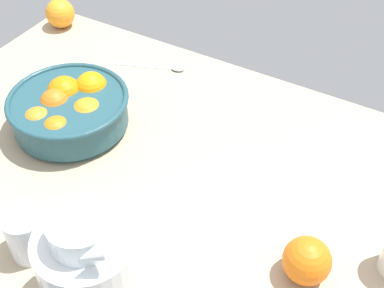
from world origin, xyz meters
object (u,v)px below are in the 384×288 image
Objects in this scene: juice_glass at (29,236)px; loose_orange_0 at (307,261)px; fruit_bowl at (69,110)px; loose_orange_2 at (60,13)px; juice_pitcher at (90,269)px; spoon at (161,67)px.

juice_glass is 46.58cm from loose_orange_0.
fruit_bowl is 58.40cm from loose_orange_0.
juice_glass is 75.15cm from loose_orange_2.
fruit_bowl is 43.56cm from loose_orange_2.
fruit_bowl is at bearing 170.17° from loose_orange_0.
juice_glass is 1.18× the size of loose_orange_2.
juice_pitcher is 2.48× the size of loose_orange_0.
juice_pitcher is at bearing -6.17° from juice_glass.
loose_orange_2 is (-59.27, 62.16, -3.26)cm from juice_pitcher.
fruit_bowl is at bearing -100.07° from spoon.
juice_pitcher reaches higher than loose_orange_2.
fruit_bowl is 3.19× the size of loose_orange_0.
spoon is (-9.84, 56.95, -3.55)cm from juice_glass.
fruit_bowl is 32.29cm from juice_glass.
juice_pitcher is (29.64, -30.25, 2.39)cm from fruit_bowl.
spoon is at bearing 143.91° from loose_orange_0.
fruit_bowl is at bearing 134.42° from juice_pitcher.
juice_glass is 57.90cm from spoon.
fruit_bowl reaches higher than loose_orange_2.
juice_pitcher is at bearing -45.58° from fruit_bowl.
fruit_bowl is 42.41cm from juice_pitcher.
juice_pitcher is 2.56× the size of loose_orange_2.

